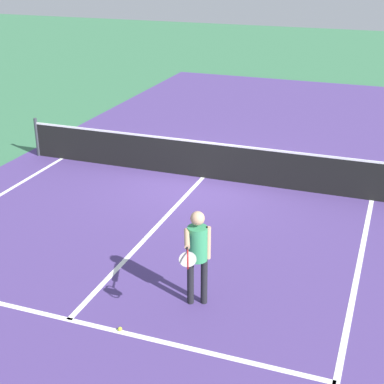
{
  "coord_description": "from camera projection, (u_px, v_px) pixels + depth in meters",
  "views": [
    {
      "loc": [
        4.38,
        -12.74,
        5.38
      ],
      "look_at": [
        0.86,
        -3.15,
        1.0
      ],
      "focal_mm": 53.77,
      "sensor_mm": 36.0,
      "label": 1
    }
  ],
  "objects": [
    {
      "name": "ground_plane",
      "position": [
        203.0,
        178.0,
        14.5
      ],
      "size": [
        60.0,
        60.0,
        0.0
      ],
      "primitive_type": "plane",
      "color": "#38724C"
    },
    {
      "name": "court_surface_inbounds",
      "position": [
        203.0,
        178.0,
        14.5
      ],
      "size": [
        10.62,
        24.4,
        0.0
      ],
      "primitive_type": "cube",
      "color": "#4C387A",
      "rests_on": "ground_plane"
    },
    {
      "name": "line_sideline_right",
      "position": [
        340.0,
        362.0,
        8.07
      ],
      "size": [
        0.1,
        11.89,
        0.01
      ],
      "primitive_type": "cube",
      "color": "white",
      "rests_on": "ground_plane"
    },
    {
      "name": "line_service_near",
      "position": [
        69.0,
        320.0,
        8.98
      ],
      "size": [
        8.22,
        0.1,
        0.01
      ],
      "primitive_type": "cube",
      "color": "white",
      "rests_on": "ground_plane"
    },
    {
      "name": "line_center_service",
      "position": [
        152.0,
        232.0,
        11.74
      ],
      "size": [
        0.1,
        6.4,
        0.01
      ],
      "primitive_type": "cube",
      "color": "white",
      "rests_on": "ground_plane"
    },
    {
      "name": "net",
      "position": [
        203.0,
        159.0,
        14.31
      ],
      "size": [
        9.8,
        0.09,
        1.07
      ],
      "color": "#33383D",
      "rests_on": "ground_plane"
    },
    {
      "name": "player_near",
      "position": [
        197.0,
        249.0,
        8.99
      ],
      "size": [
        0.49,
        1.2,
        1.65
      ],
      "color": "black",
      "rests_on": "ground_plane"
    },
    {
      "name": "tennis_ball_mid_court",
      "position": [
        120.0,
        329.0,
        8.71
      ],
      "size": [
        0.07,
        0.07,
        0.07
      ],
      "primitive_type": "sphere",
      "color": "#CCE033",
      "rests_on": "ground_plane"
    }
  ]
}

